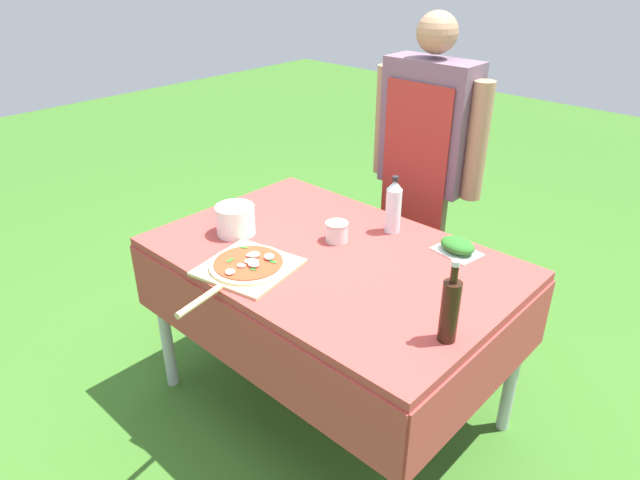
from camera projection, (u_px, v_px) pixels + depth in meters
The scene contains 9 objects.
ground_plane at pixel (330, 403), 2.57m from camera, with size 12.00×12.00×0.00m, color #386B23.
prep_table at pixel (331, 274), 2.25m from camera, with size 1.40×0.94×0.77m.
person_cook at pixel (426, 157), 2.71m from camera, with size 0.60×0.20×1.59m.
pizza_on_peel at pixel (247, 267), 2.10m from camera, with size 0.37×0.55×0.05m.
oil_bottle at pixel (450, 309), 1.69m from camera, with size 0.06×0.06×0.28m.
water_bottle at pixel (394, 206), 2.33m from camera, with size 0.06×0.06×0.25m.
herb_container at pixel (457, 246), 2.21m from camera, with size 0.19×0.15×0.06m.
mixing_tub at pixel (235, 220), 2.34m from camera, with size 0.16×0.16×0.12m, color silver.
sauce_jar at pixel (337, 233), 2.29m from camera, with size 0.09×0.09×0.08m.
Camera 1 is at (1.28, -1.44, 1.85)m, focal length 32.00 mm.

